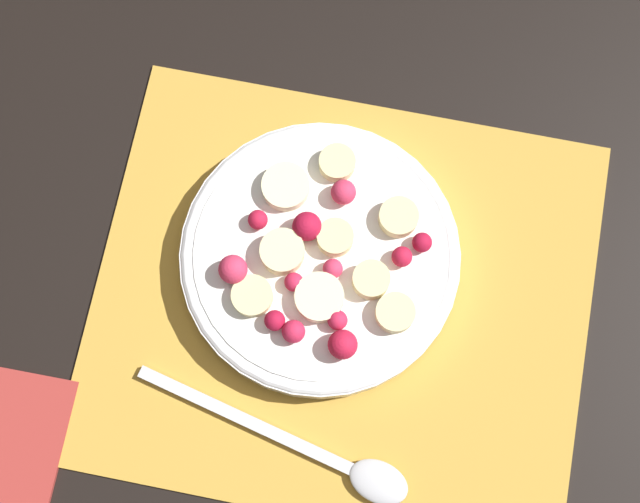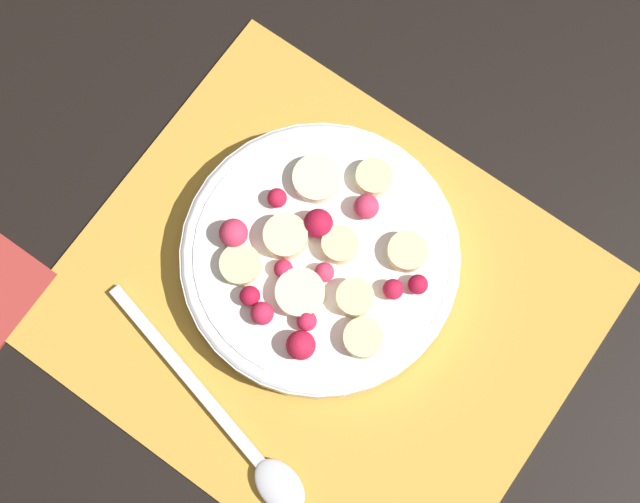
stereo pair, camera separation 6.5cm
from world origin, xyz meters
name	(u,v)px [view 1 (the left image)]	position (x,y,z in m)	size (l,w,h in m)	color
ground_plane	(342,301)	(0.00, 0.00, 0.00)	(3.00, 3.00, 0.00)	black
placemat	(342,300)	(0.00, 0.00, 0.00)	(0.37, 0.32, 0.01)	gold
fruit_bowl	(320,257)	(-0.02, 0.03, 0.02)	(0.21, 0.21, 0.05)	white
spoon	(328,458)	(0.01, -0.12, 0.01)	(0.21, 0.07, 0.01)	silver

